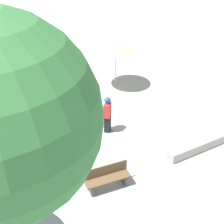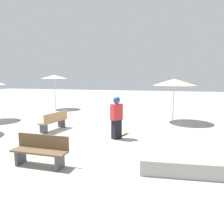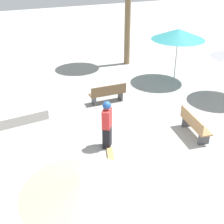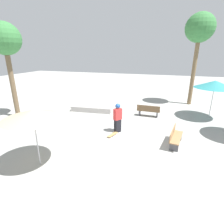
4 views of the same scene
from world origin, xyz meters
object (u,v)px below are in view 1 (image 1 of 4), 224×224
concrete_ledge (201,145)px  bench_far (34,132)px  bench_near (107,178)px  shade_umbrella_tan (115,49)px  skater_main (107,113)px  skateboard (105,123)px

concrete_ledge → bench_far: bench_far is taller
bench_near → shade_umbrella_tan: (3.56, 7.10, 1.74)m
concrete_ledge → shade_umbrella_tan: size_ratio=1.36×
skater_main → bench_far: size_ratio=1.03×
bench_far → shade_umbrella_tan: size_ratio=0.70×
concrete_ledge → skateboard: bearing=130.3°
bench_near → bench_far: bearing=-63.9°
skater_main → bench_far: 3.21m
bench_near → bench_far: 4.12m
skateboard → concrete_ledge: size_ratio=0.26×
concrete_ledge → bench_near: bearing=-174.9°
skateboard → shade_umbrella_tan: (2.06, 3.39, 2.11)m
shade_umbrella_tan → concrete_ledge: bearing=-83.6°
skater_main → skateboard: size_ratio=2.06×
bench_far → shade_umbrella_tan: 6.52m
bench_far → skateboard: bearing=-80.9°
concrete_ledge → skater_main: bearing=136.8°
bench_near → bench_far: (-1.74, 3.74, 0.00)m
skateboard → bench_far: size_ratio=0.50×
shade_umbrella_tan → skater_main: bearing=-118.9°
skateboard → bench_near: bench_near is taller
bench_near → concrete_ledge: bearing=-173.7°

